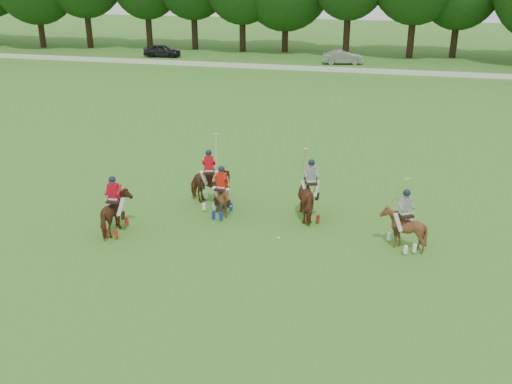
% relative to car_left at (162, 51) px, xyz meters
% --- Properties ---
extents(ground, '(180.00, 180.00, 0.00)m').
position_rel_car_left_xyz_m(ground, '(18.84, -42.50, -0.66)').
color(ground, '#356B1E').
rests_on(ground, ground).
extents(boundary_rail, '(120.00, 0.10, 0.44)m').
position_rel_car_left_xyz_m(boundary_rail, '(18.84, -4.50, -0.44)').
color(boundary_rail, white).
rests_on(boundary_rail, ground).
extents(car_left, '(4.03, 1.93, 1.33)m').
position_rel_car_left_xyz_m(car_left, '(0.00, 0.00, 0.00)').
color(car_left, black).
rests_on(car_left, ground).
extents(car_mid, '(4.14, 2.15, 1.30)m').
position_rel_car_left_xyz_m(car_mid, '(19.06, 0.00, -0.01)').
color(car_mid, gray).
rests_on(car_mid, ground).
extents(polo_red_a, '(1.14, 1.86, 2.23)m').
position_rel_car_left_xyz_m(polo_red_a, '(14.74, -40.07, 0.13)').
color(polo_red_a, '#552716').
rests_on(polo_red_a, ground).
extents(polo_red_b, '(2.01, 1.84, 2.95)m').
position_rel_car_left_xyz_m(polo_red_b, '(17.32, -36.83, 0.21)').
color(polo_red_b, '#552716').
rests_on(polo_red_b, ground).
extents(polo_red_c, '(1.23, 1.34, 2.08)m').
position_rel_car_left_xyz_m(polo_red_c, '(18.11, -37.68, 0.06)').
color(polo_red_c, '#552716').
rests_on(polo_red_c, ground).
extents(polo_stripe_a, '(1.55, 2.22, 2.94)m').
position_rel_car_left_xyz_m(polo_stripe_a, '(21.50, -37.03, 0.21)').
color(polo_stripe_a, '#552716').
rests_on(polo_stripe_a, ground).
extents(polo_stripe_b, '(1.73, 1.77, 2.74)m').
position_rel_car_left_xyz_m(polo_stripe_b, '(25.03, -38.81, 0.12)').
color(polo_stripe_b, '#552716').
rests_on(polo_stripe_b, ground).
extents(polo_ball, '(0.09, 0.09, 0.09)m').
position_rel_car_left_xyz_m(polo_ball, '(20.70, -39.19, -0.62)').
color(polo_ball, white).
rests_on(polo_ball, ground).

